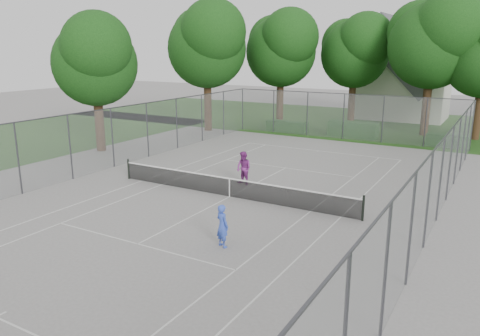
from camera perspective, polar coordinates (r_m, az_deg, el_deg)
The scene contains 16 objects.
ground at distance 22.33m, azimuth -1.29°, elevation -3.54°, with size 120.00×120.00×0.00m, color slate.
grass_far at distance 46.02m, azimuth 15.84°, elevation 5.27°, with size 60.00×20.00×0.00m, color #1C4112.
court_markings at distance 22.33m, azimuth -1.29°, elevation -3.52°, with size 11.03×23.83×0.01m.
tennis_net at distance 22.18m, azimuth -1.29°, elevation -2.28°, with size 12.87×0.10×1.10m.
perimeter_fence at distance 21.84m, azimuth -1.31°, elevation 0.98°, with size 18.08×34.08×3.52m.
tree_far_left at distance 43.02m, azimuth 5.10°, elevation 14.61°, with size 7.16×6.54×10.29m.
tree_far_midleft at distance 44.36m, azimuth 13.91°, elevation 13.96°, with size 6.94×6.33×9.97m.
tree_far_midright at distance 40.37m, azimuth 22.58°, elevation 14.43°, with size 7.73×7.06×11.11m.
tree_side_back at distance 39.89m, azimuth -4.02°, elevation 15.10°, with size 7.47×6.82×10.74m.
tree_side_front at distance 33.02m, azimuth -17.31°, elevation 12.82°, with size 6.41×5.85×9.21m.
hedge_left at distance 40.04m, azimuth 5.74°, elevation 5.08°, with size 3.50×1.05×0.87m, color #194516.
hedge_mid at distance 38.41m, azimuth 13.60°, elevation 4.60°, with size 3.85×1.10×1.21m, color #194516.
hedge_right at distance 36.98m, azimuth 23.95°, elevation 3.11°, with size 2.85×1.04×0.85m, color #194516.
house at distance 49.87m, azimuth 19.44°, elevation 10.39°, with size 8.15×6.31×10.14m.
girl_player at distance 16.66m, azimuth -2.16°, elevation -7.04°, with size 0.57×0.38×1.58m, color blue.
woman_player at distance 24.09m, azimuth 0.45°, elevation -0.03°, with size 0.85×0.66×1.74m, color #832B80.
Camera 1 is at (11.06, -18.14, 6.88)m, focal length 35.00 mm.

